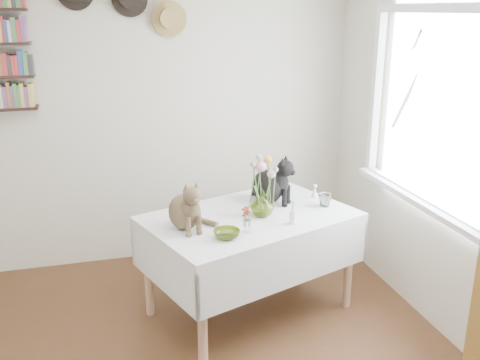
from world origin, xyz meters
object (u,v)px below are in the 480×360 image
object	(u,v)px
tabby_cat	(184,203)
black_cat	(268,178)
dining_table	(250,240)
flower_vase	(262,204)

from	to	relation	value
tabby_cat	black_cat	xyz separation A→B (m)	(0.67, 0.33, 0.01)
tabby_cat	black_cat	bearing A→B (deg)	11.73
dining_table	flower_vase	distance (m)	0.28
dining_table	tabby_cat	xyz separation A→B (m)	(-0.47, -0.10, 0.36)
flower_vase	black_cat	bearing A→B (deg)	64.84
dining_table	flower_vase	world-z (taller)	flower_vase
tabby_cat	flower_vase	world-z (taller)	tabby_cat
black_cat	flower_vase	distance (m)	0.31
dining_table	tabby_cat	bearing A→B (deg)	-168.40
tabby_cat	flower_vase	bearing A→B (deg)	-7.63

